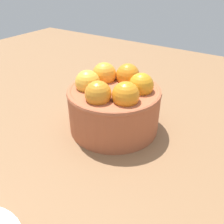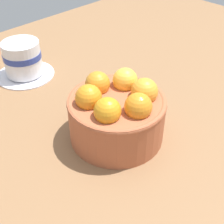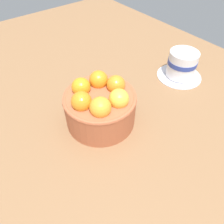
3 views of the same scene
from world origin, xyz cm
name	(u,v)px [view 1 (image 1 of 3)]	position (x,y,z in cm)	size (l,w,h in cm)	color
ground_plane	(114,137)	(0.00, 0.00, -2.27)	(140.63, 104.75, 4.54)	brown
terracotta_bowl	(114,103)	(-0.01, 0.01, 4.88)	(15.63, 15.63, 10.52)	#AD5938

